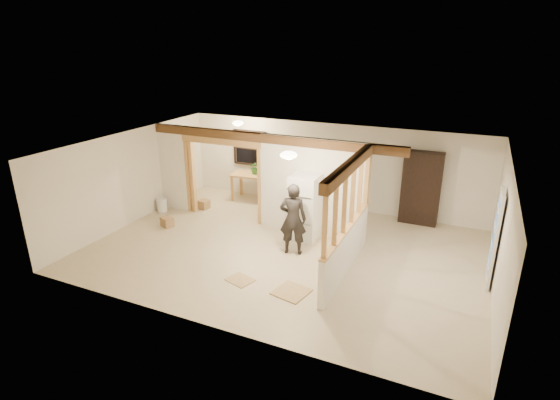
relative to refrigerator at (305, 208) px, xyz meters
The scene contains 30 objects.
floor 1.18m from the refrigerator, 102.39° to the right, with size 9.00×6.50×0.01m, color #C4B292.
ceiling 1.86m from the refrigerator, 102.39° to the right, with size 9.00×6.50×0.01m, color white.
wall_back 2.48m from the refrigerator, 94.15° to the left, with size 9.00×0.01×2.50m, color silver.
wall_front 4.08m from the refrigerator, 92.50° to the right, with size 9.00×0.01×2.50m, color silver.
wall_left 4.76m from the refrigerator, behind, with size 0.01×6.50×2.50m, color silver.
wall_right 4.42m from the refrigerator, 10.58° to the right, with size 0.01×6.50×2.50m, color silver.
partition_left_stub 4.27m from the refrigerator, behind, with size 0.90×0.12×2.50m, color white.
partition_center 0.57m from the refrigerator, 86.69° to the left, with size 2.80×0.12×2.50m, color white.
doorway_frame 2.62m from the refrigerator, behind, with size 2.46×0.14×2.20m, color tan.
header_beam_back 1.98m from the refrigerator, 161.55° to the left, with size 7.00×0.18×0.22m, color brown.
header_beam_right 2.42m from the refrigerator, 40.32° to the right, with size 0.18×3.30×0.22m, color brown.
pony_wall 1.90m from the refrigerator, 40.32° to the right, with size 0.12×3.20×1.00m, color white.
stud_partition 2.04m from the refrigerator, 40.32° to the right, with size 0.14×3.20×1.32m, color tan.
window_back 3.72m from the refrigerator, 139.61° to the left, with size 1.12×0.10×1.10m, color black.
french_door 4.27m from the refrigerator, ahead, with size 0.12×0.86×2.00m, color white.
ceiling_dome_main 2.11m from the refrigerator, 84.64° to the right, with size 0.36×0.36×0.16m, color #FFEABF.
ceiling_dome_util 3.48m from the refrigerator, 150.86° to the left, with size 0.32×0.32×0.14m, color #FFEABF.
hanging_bulb 2.68m from the refrigerator, 160.00° to the left, with size 0.07×0.07×0.07m, color #FFD88C.
refrigerator is the anchor object (origin of this frame).
woman 0.85m from the refrigerator, 86.99° to the right, with size 0.63×0.41×1.71m, color black.
work_table 3.12m from the refrigerator, 141.51° to the left, with size 1.36×0.68×0.86m, color tan.
potted_plant 3.11m from the refrigerator, 140.45° to the left, with size 0.36×0.31×0.40m, color #235B28.
shop_vac 4.50m from the refrigerator, 168.35° to the left, with size 0.41×0.41×0.53m, color #AE1710.
bookshelf 3.31m from the refrigerator, 41.84° to the left, with size 1.00×0.33×2.00m, color black.
bucket 4.51m from the refrigerator, behind, with size 0.30×0.30×0.38m, color silver.
box_util_a 1.93m from the refrigerator, 148.90° to the left, with size 0.33×0.28×0.28m, color #9E774C.
box_util_b 3.61m from the refrigerator, 168.69° to the left, with size 0.28×0.28×0.26m, color #9E774C.
box_front 3.79m from the refrigerator, 167.14° to the right, with size 0.31×0.25×0.25m, color #9E774C.
floor_panel_near 2.69m from the refrigerator, 74.10° to the right, with size 0.63×0.63×0.02m, color tan.
floor_panel_far 2.65m from the refrigerator, 100.47° to the right, with size 0.53×0.43×0.02m, color tan.
Camera 1 is at (3.78, -8.59, 4.73)m, focal length 28.00 mm.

